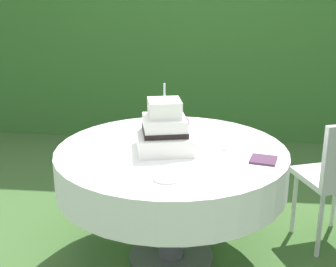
# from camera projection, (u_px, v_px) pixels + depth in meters

# --- Properties ---
(ground_plane) EXTENTS (20.00, 20.00, 0.00)m
(ground_plane) POSITION_uv_depth(u_px,v_px,m) (171.00, 257.00, 3.03)
(ground_plane) COLOR #3D602D
(foliage_hedge) EXTENTS (6.03, 0.43, 2.61)m
(foliage_hedge) POSITION_uv_depth(u_px,v_px,m) (195.00, 17.00, 5.01)
(foliage_hedge) COLOR #336628
(foliage_hedge) RESTS_ON ground_plane
(cake_table) EXTENTS (1.38, 1.38, 0.74)m
(cake_table) POSITION_uv_depth(u_px,v_px,m) (171.00, 168.00, 2.83)
(cake_table) COLOR #4C4C51
(cake_table) RESTS_ON ground_plane
(wedding_cake) EXTENTS (0.38, 0.38, 0.40)m
(wedding_cake) POSITION_uv_depth(u_px,v_px,m) (165.00, 131.00, 2.74)
(wedding_cake) COLOR white
(wedding_cake) RESTS_ON cake_table
(serving_plate_near) EXTENTS (0.14, 0.14, 0.01)m
(serving_plate_near) POSITION_uv_depth(u_px,v_px,m) (167.00, 178.00, 2.37)
(serving_plate_near) COLOR white
(serving_plate_near) RESTS_ON cake_table
(serving_plate_far) EXTENTS (0.10, 0.10, 0.01)m
(serving_plate_far) POSITION_uv_depth(u_px,v_px,m) (223.00, 147.00, 2.81)
(serving_plate_far) COLOR white
(serving_plate_far) RESTS_ON cake_table
(serving_plate_left) EXTENTS (0.11, 0.11, 0.01)m
(serving_plate_left) POSITION_uv_depth(u_px,v_px,m) (204.00, 131.00, 3.11)
(serving_plate_left) COLOR white
(serving_plate_left) RESTS_ON cake_table
(serving_plate_right) EXTENTS (0.13, 0.13, 0.01)m
(serving_plate_right) POSITION_uv_depth(u_px,v_px,m) (190.00, 121.00, 3.32)
(serving_plate_right) COLOR white
(serving_plate_right) RESTS_ON cake_table
(napkin_stack) EXTENTS (0.17, 0.17, 0.01)m
(napkin_stack) POSITION_uv_depth(u_px,v_px,m) (263.00, 160.00, 2.61)
(napkin_stack) COLOR #4C2D47
(napkin_stack) RESTS_ON cake_table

